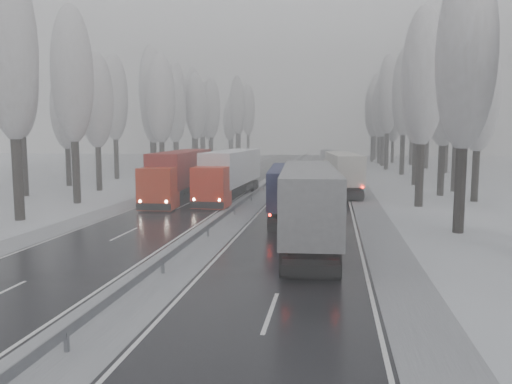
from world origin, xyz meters
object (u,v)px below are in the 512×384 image
(truck_cream_box, at_px, (342,169))
(box_truck_distant, at_px, (327,156))
(truck_red_white, at_px, (230,171))
(truck_blue_box, at_px, (286,187))
(truck_grey_tarp, at_px, (308,199))
(truck_red_red, at_px, (179,172))

(truck_cream_box, relative_size, box_truck_distant, 2.03)
(box_truck_distant, xyz_separation_m, truck_red_white, (-8.28, -57.16, 1.11))
(truck_red_white, bearing_deg, truck_blue_box, -52.99)
(box_truck_distant, relative_size, truck_red_white, 0.45)
(box_truck_distant, bearing_deg, truck_grey_tarp, -90.26)
(truck_blue_box, xyz_separation_m, truck_cream_box, (4.39, 15.31, 0.27))
(truck_grey_tarp, xyz_separation_m, truck_blue_box, (-2.14, 10.01, -0.40))
(truck_grey_tarp, xyz_separation_m, truck_red_white, (-8.25, 18.67, 0.09))
(truck_cream_box, distance_m, truck_red_white, 12.44)
(truck_blue_box, distance_m, truck_red_red, 12.77)
(truck_grey_tarp, distance_m, box_truck_distant, 75.84)
(truck_blue_box, bearing_deg, truck_red_white, 121.03)
(truck_cream_box, relative_size, truck_red_white, 0.92)
(truck_cream_box, bearing_deg, truck_red_white, -153.34)
(truck_red_red, bearing_deg, truck_red_white, 16.40)
(truck_red_white, height_order, truck_red_red, truck_red_white)
(truck_red_red, bearing_deg, box_truck_distant, 74.81)
(truck_blue_box, distance_m, truck_cream_box, 15.93)
(truck_cream_box, height_order, truck_red_white, truck_red_white)
(truck_red_red, bearing_deg, truck_cream_box, 25.83)
(truck_grey_tarp, height_order, truck_cream_box, truck_grey_tarp)
(truck_blue_box, relative_size, truck_cream_box, 0.89)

